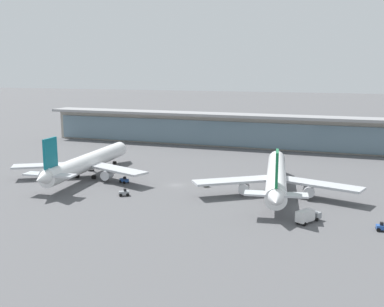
# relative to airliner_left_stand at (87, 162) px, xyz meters

# --- Properties ---
(ground_plane) EXTENTS (1200.00, 1200.00, 0.00)m
(ground_plane) POSITION_rel_airliner_left_stand_xyz_m (31.19, 0.49, -5.10)
(ground_plane) COLOR #515154
(airliner_left_stand) EXTENTS (46.60, 60.87, 16.20)m
(airliner_left_stand) POSITION_rel_airliner_left_stand_xyz_m (0.00, 0.00, 0.00)
(airliner_left_stand) COLOR white
(airliner_left_stand) RESTS_ON ground
(airliner_centre_stand) EXTENTS (46.18, 60.67, 16.20)m
(airliner_centre_stand) POSITION_rel_airliner_left_stand_xyz_m (61.71, 0.78, 0.00)
(airliner_centre_stand) COLOR white
(airliner_centre_stand) RESTS_ON ground
(service_truck_near_nose_blue) EXTENTS (3.30, 2.70, 2.05)m
(service_truck_near_nose_blue) POSITION_rel_airliner_left_stand_xyz_m (14.85, -2.51, -4.23)
(service_truck_near_nose_blue) COLOR #234C9E
(service_truck_near_nose_blue) RESTS_ON ground
(service_truck_under_wing_grey) EXTENTS (5.54, 7.50, 3.10)m
(service_truck_under_wing_grey) POSITION_rel_airliner_left_stand_xyz_m (72.91, -22.22, -3.41)
(service_truck_under_wing_grey) COLOR gray
(service_truck_under_wing_grey) RESTS_ON ground
(service_truck_mid_apron_blue) EXTENTS (3.05, 2.05, 2.05)m
(service_truck_mid_apron_blue) POSITION_rel_airliner_left_stand_xyz_m (89.20, -22.36, -4.23)
(service_truck_mid_apron_blue) COLOR #234C9E
(service_truck_mid_apron_blue) RESTS_ON ground
(service_truck_by_tail_white) EXTENTS (6.42, 4.88, 2.70)m
(service_truck_by_tail_white) POSITION_rel_airliner_left_stand_xyz_m (-5.65, 9.94, -4.29)
(service_truck_by_tail_white) COLOR silver
(service_truck_by_tail_white) RESTS_ON ground
(service_truck_on_taxiway_yellow) EXTENTS (3.27, 3.18, 2.05)m
(service_truck_on_taxiway_yellow) POSITION_rel_airliner_left_stand_xyz_m (39.79, 2.14, -4.23)
(service_truck_on_taxiway_yellow) COLOR yellow
(service_truck_on_taxiway_yellow) RESTS_ON ground
(service_truck_at_far_stand_grey) EXTENTS (3.33, 2.98, 2.05)m
(service_truck_at_far_stand_grey) POSITION_rel_airliner_left_stand_xyz_m (21.96, -15.94, -4.23)
(service_truck_at_far_stand_grey) COLOR gray
(service_truck_at_far_stand_grey) RESTS_ON ground
(terminal_building) EXTENTS (190.09, 12.80, 15.20)m
(terminal_building) POSITION_rel_airliner_left_stand_xyz_m (31.19, 76.56, 2.76)
(terminal_building) COLOR #9E998E
(terminal_building) RESTS_ON ground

